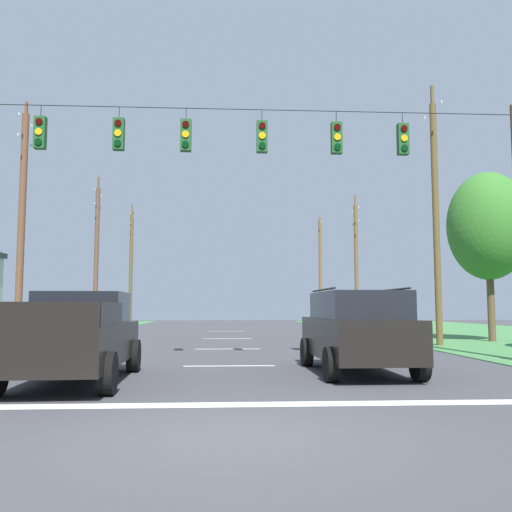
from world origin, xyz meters
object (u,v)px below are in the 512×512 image
object	(u,v)px
distant_car_crossing_white	(362,320)
utility_pole_distant_left	(131,265)
utility_pole_near_left	(320,270)
overhead_signal_span	(234,205)
utility_pole_far_left	(22,222)
tree_roadside_right	(488,226)
utility_pole_mid_right	(436,217)
utility_pole_far_right	(356,262)
utility_pole_distant_right	(96,255)
pickup_truck	(77,337)
suv_black	(357,329)

from	to	relation	value
distant_car_crossing_white	utility_pole_distant_left	distance (m)	25.69
utility_pole_near_left	utility_pole_distant_left	bearing A→B (deg)	178.88
overhead_signal_span	distant_car_crossing_white	xyz separation A→B (m)	(8.10, 17.27, -3.82)
utility_pole_near_left	utility_pole_far_left	size ratio (longest dim) A/B	0.98
utility_pole_distant_left	tree_roadside_right	size ratio (longest dim) A/B	1.41
utility_pole_mid_right	utility_pole_far_right	world-z (taller)	utility_pole_mid_right
utility_pole_mid_right	utility_pole_far_right	bearing A→B (deg)	89.58
utility_pole_near_left	utility_pole_distant_right	bearing A→B (deg)	-139.64
pickup_truck	utility_pole_distant_right	size ratio (longest dim) A/B	0.53
utility_pole_far_left	pickup_truck	bearing A→B (deg)	-64.64
utility_pole_far_left	utility_pole_distant_right	distance (m)	12.62
tree_roadside_right	overhead_signal_span	bearing A→B (deg)	-143.27
utility_pole_far_left	tree_roadside_right	bearing A→B (deg)	2.82
utility_pole_near_left	utility_pole_far_left	xyz separation A→B (m)	(-17.79, -27.47, 0.16)
utility_pole_mid_right	utility_pole_distant_right	xyz separation A→B (m)	(-17.37, 14.02, -0.36)
overhead_signal_span	utility_pole_distant_left	size ratio (longest dim) A/B	1.55
pickup_truck	utility_pole_near_left	xyz separation A→B (m)	(12.24, 39.18, 4.14)
overhead_signal_span	utility_pole_distant_left	bearing A→B (deg)	104.13
utility_pole_near_left	tree_roadside_right	xyz separation A→B (m)	(3.35, -26.43, 0.29)
suv_black	distant_car_crossing_white	world-z (taller)	suv_black
utility_pole_far_right	utility_pole_distant_left	world-z (taller)	utility_pole_distant_left
suv_black	tree_roadside_right	size ratio (longest dim) A/B	0.60
utility_pole_distant_right	utility_pole_distant_left	xyz separation A→B (m)	(-0.31, 15.21, 0.50)
pickup_truck	utility_pole_mid_right	world-z (taller)	utility_pole_mid_right
utility_pole_mid_right	utility_pole_near_left	world-z (taller)	utility_pole_mid_right
pickup_truck	utility_pole_far_right	xyz separation A→B (m)	(12.23, 24.91, 3.69)
suv_black	tree_roadside_right	xyz separation A→B (m)	(9.14, 11.52, 4.34)
distant_car_crossing_white	utility_pole_near_left	xyz separation A→B (m)	(0.68, 18.21, 4.32)
pickup_truck	tree_roadside_right	size ratio (longest dim) A/B	0.68
suv_black	utility_pole_distant_right	size ratio (longest dim) A/B	0.47
overhead_signal_span	utility_pole_distant_right	bearing A→B (deg)	112.89
pickup_truck	utility_pole_near_left	bearing A→B (deg)	72.65
utility_pole_mid_right	suv_black	bearing A→B (deg)	-122.04
utility_pole_far_right	utility_pole_far_left	distance (m)	22.15
utility_pole_near_left	tree_roadside_right	world-z (taller)	utility_pole_near_left
pickup_truck	utility_pole_mid_right	size ratio (longest dim) A/B	0.49
utility_pole_far_right	utility_pole_distant_right	size ratio (longest dim) A/B	0.91
utility_pole_mid_right	utility_pole_distant_left	xyz separation A→B (m)	(-17.68, 29.23, 0.14)
overhead_signal_span	suv_black	size ratio (longest dim) A/B	3.61
pickup_truck	suv_black	distance (m)	6.56
utility_pole_far_left	suv_black	bearing A→B (deg)	-41.15
utility_pole_distant_left	utility_pole_far_left	bearing A→B (deg)	-89.97
utility_pole_far_left	tree_roadside_right	distance (m)	21.16
pickup_truck	utility_pole_mid_right	bearing A→B (deg)	40.32
distant_car_crossing_white	tree_roadside_right	distance (m)	10.25
suv_black	utility_pole_far_left	size ratio (longest dim) A/B	0.46
overhead_signal_span	utility_pole_far_left	world-z (taller)	utility_pole_far_left
utility_pole_mid_right	overhead_signal_span	bearing A→B (deg)	-142.71
overhead_signal_span	utility_pole_distant_right	world-z (taller)	utility_pole_distant_right
tree_roadside_right	utility_pole_far_left	bearing A→B (deg)	-177.18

